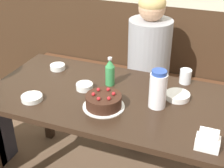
{
  "coord_description": "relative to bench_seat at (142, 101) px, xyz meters",
  "views": [
    {
      "loc": [
        0.61,
        -1.49,
        1.72
      ],
      "look_at": [
        0.01,
        0.05,
        0.8
      ],
      "focal_mm": 50.0,
      "sensor_mm": 36.0,
      "label": 1
    }
  ],
  "objects": [
    {
      "name": "bowl_side_dish",
      "position": [
        0.4,
        -0.72,
        0.55
      ],
      "size": [
        0.14,
        0.14,
        0.03
      ],
      "color": "white",
      "rests_on": "dining_table"
    },
    {
      "name": "napkin_holder",
      "position": [
        0.62,
        -1.11,
        0.57
      ],
      "size": [
        0.11,
        0.08,
        0.11
      ],
      "color": "white",
      "rests_on": "dining_table"
    },
    {
      "name": "bench_seat",
      "position": [
        0.0,
        0.0,
        0.0
      ],
      "size": [
        2.16,
        0.38,
        0.45
      ],
      "color": "#56331E",
      "rests_on": "ground_plane"
    },
    {
      "name": "birthday_cake",
      "position": [
        0.03,
        -0.96,
        0.57
      ],
      "size": [
        0.24,
        0.24,
        0.1
      ],
      "color": "white",
      "rests_on": "dining_table"
    },
    {
      "name": "glass_water_tall",
      "position": [
        0.41,
        -0.51,
        0.57
      ],
      "size": [
        0.07,
        0.07,
        0.09
      ],
      "color": "silver",
      "rests_on": "dining_table"
    },
    {
      "name": "bowl_soup_white",
      "position": [
        -0.45,
        -0.63,
        0.55
      ],
      "size": [
        0.1,
        0.1,
        0.03
      ],
      "color": "white",
      "rests_on": "dining_table"
    },
    {
      "name": "soju_bottle",
      "position": [
        -0.03,
        -0.71,
        0.62
      ],
      "size": [
        0.06,
        0.06,
        0.19
      ],
      "color": "#388E4C",
      "rests_on": "dining_table"
    },
    {
      "name": "bowl_sauce_shallow",
      "position": [
        -0.39,
        -1.04,
        0.54
      ],
      "size": [
        0.12,
        0.12,
        0.03
      ],
      "color": "white",
      "rests_on": "dining_table"
    },
    {
      "name": "water_pitcher",
      "position": [
        0.31,
        -0.84,
        0.64
      ],
      "size": [
        0.1,
        0.1,
        0.22
      ],
      "color": "white",
      "rests_on": "dining_table"
    },
    {
      "name": "person_dark_striped",
      "position": [
        0.09,
        -0.19,
        0.36
      ],
      "size": [
        0.32,
        0.34,
        1.23
      ],
      "rotation": [
        0.0,
        0.0,
        -1.57
      ],
      "color": "#33333D",
      "rests_on": "ground_plane"
    },
    {
      "name": "bowl_rice_small",
      "position": [
        -0.15,
        -0.82,
        0.55
      ],
      "size": [
        0.1,
        0.1,
        0.04
      ],
      "color": "white",
      "rests_on": "dining_table"
    },
    {
      "name": "dining_table",
      "position": [
        0.0,
        -0.83,
        0.43
      ],
      "size": [
        1.45,
        0.76,
        0.75
      ],
      "color": "black",
      "rests_on": "ground_plane"
    }
  ]
}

